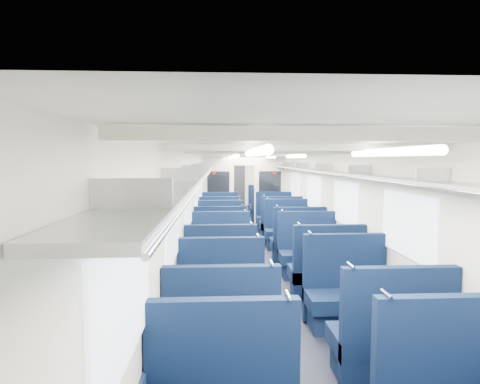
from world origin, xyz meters
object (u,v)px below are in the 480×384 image
at_px(seat_11, 308,256).
at_px(seat_23, 263,207).
at_px(seat_14, 220,235).
at_px(seat_19, 274,219).
at_px(seat_5, 391,345).
at_px(seat_12, 220,243).
at_px(seat_8, 221,275).
at_px(seat_7, 347,298).
at_px(end_door, 237,185).
at_px(seat_6, 221,305).
at_px(seat_20, 220,211).
at_px(seat_21, 267,211).
at_px(seat_22, 220,207).
at_px(seat_17, 281,226).
at_px(seat_16, 220,226).
at_px(seat_15, 287,233).
at_px(seat_9, 326,275).
at_px(seat_4, 222,343).
at_px(seat_18, 220,220).
at_px(seat_13, 298,244).
at_px(bulkhead, 244,188).
at_px(seat_10, 221,256).

relative_size(seat_11, seat_23, 1.00).
bearing_deg(seat_14, seat_19, 55.38).
height_order(seat_5, seat_12, same).
bearing_deg(seat_8, seat_7, -34.24).
xyz_separation_m(end_door, seat_14, (-0.83, -9.27, -0.62)).
relative_size(seat_6, seat_20, 1.00).
distance_m(seat_21, seat_22, 2.10).
bearing_deg(seat_17, seat_19, 90.00).
xyz_separation_m(seat_12, seat_21, (1.66, 5.29, 0.00)).
distance_m(seat_14, seat_16, 1.21).
relative_size(seat_15, seat_23, 1.00).
bearing_deg(seat_11, seat_7, -90.00).
height_order(seat_9, seat_16, same).
distance_m(seat_16, seat_21, 3.54).
bearing_deg(seat_8, seat_20, 90.00).
xyz_separation_m(seat_4, seat_18, (0.00, 7.98, 0.00)).
bearing_deg(seat_13, seat_18, 115.17).
distance_m(bulkhead, seat_16, 2.96).
xyz_separation_m(seat_17, seat_19, (0.00, 1.20, 0.00)).
relative_size(seat_9, seat_16, 1.00).
relative_size(seat_14, seat_21, 1.00).
height_order(seat_4, seat_15, same).
bearing_deg(seat_21, seat_14, -110.93).
bearing_deg(seat_5, seat_14, 106.16).
height_order(seat_5, seat_15, same).
bearing_deg(seat_8, seat_14, 90.00).
height_order(seat_15, seat_19, same).
bearing_deg(seat_4, seat_22, 90.00).
xyz_separation_m(end_door, seat_4, (-0.83, -14.88, -0.62)).
xyz_separation_m(seat_9, seat_16, (-1.66, 4.60, 0.00)).
bearing_deg(seat_14, seat_4, -90.00).
bearing_deg(seat_20, seat_22, 90.00).
xyz_separation_m(seat_10, seat_22, (0.00, 7.71, 0.00)).
distance_m(seat_7, seat_17, 5.62).
xyz_separation_m(seat_6, seat_22, (0.00, 10.20, 0.00)).
height_order(seat_9, seat_11, same).
bearing_deg(seat_21, seat_11, -90.00).
relative_size(end_door, seat_18, 1.61).
distance_m(seat_11, seat_18, 4.81).
xyz_separation_m(seat_8, seat_13, (1.66, 2.13, 0.00)).
bearing_deg(seat_5, seat_20, 99.34).
xyz_separation_m(seat_6, seat_11, (1.66, 2.43, 0.00)).
distance_m(seat_6, seat_18, 6.95).
distance_m(seat_10, seat_20, 6.45).
xyz_separation_m(bulkhead, seat_18, (-0.83, -1.54, -0.85)).
bearing_deg(seat_22, bulkhead, -64.07).
xyz_separation_m(seat_6, seat_18, (0.00, 6.95, 0.00)).
bearing_deg(seat_18, seat_9, -73.93).
distance_m(seat_7, seat_13, 3.26).
bearing_deg(seat_19, seat_6, -103.38).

